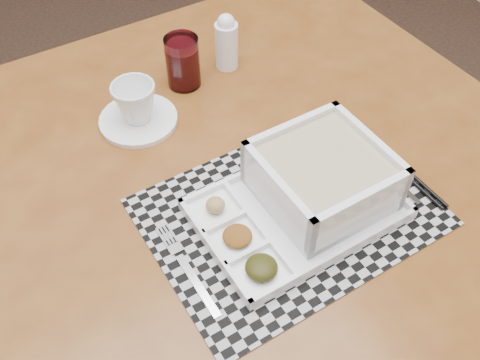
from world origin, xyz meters
The scene contains 11 objects.
floor centered at (0.00, 0.00, 0.00)m, with size 5.00×5.00×0.00m, color black.
dining_table centered at (0.44, -0.87, 0.73)m, with size 1.15×1.15×0.82m.
placemat centered at (0.45, -0.98, 0.82)m, with size 0.45×0.34×0.00m, color #9E9DA5.
serving_tray centered at (0.50, -0.98, 0.86)m, with size 0.33×0.24×0.10m.
fork centered at (0.26, -0.99, 0.82)m, with size 0.03×0.19×0.00m.
spoon centered at (0.65, -0.93, 0.82)m, with size 0.04×0.18×0.01m.
chopsticks centered at (0.68, -0.97, 0.82)m, with size 0.03×0.24×0.01m.
saucer centered at (0.32, -0.65, 0.82)m, with size 0.15×0.15×0.01m, color white.
cup centered at (0.32, -0.65, 0.87)m, with size 0.08×0.08×0.08m, color white.
juice_glass centered at (0.44, -0.59, 0.87)m, with size 0.07×0.07×0.11m.
creamer_bottle centered at (0.55, -0.57, 0.88)m, with size 0.05×0.05×0.12m.
Camera 1 is at (0.12, -1.41, 1.51)m, focal length 40.00 mm.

